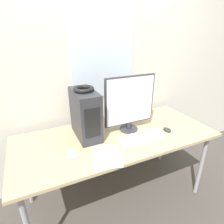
# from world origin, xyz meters

# --- Properties ---
(wall_back) EXTENTS (8.00, 0.07, 2.70)m
(wall_back) POSITION_xyz_m (0.00, 0.93, 1.35)
(wall_back) COLOR beige
(wall_back) RESTS_ON ground_plane
(desk) EXTENTS (1.85, 0.80, 0.78)m
(desk) POSITION_xyz_m (0.00, 0.40, 0.72)
(desk) COLOR tan
(desk) RESTS_ON ground_plane
(pc_tower) EXTENTS (0.19, 0.40, 0.43)m
(pc_tower) POSITION_xyz_m (-0.25, 0.53, 0.99)
(pc_tower) COLOR #2D2D33
(pc_tower) RESTS_ON desk
(headphones) EXTENTS (0.18, 0.18, 0.04)m
(headphones) POSITION_xyz_m (-0.25, 0.53, 1.23)
(headphones) COLOR black
(headphones) RESTS_ON pc_tower
(monitor_main) EXTENTS (0.50, 0.18, 0.54)m
(monitor_main) POSITION_xyz_m (0.16, 0.45, 1.06)
(monitor_main) COLOR #333338
(monitor_main) RESTS_ON desk
(keyboard) EXTENTS (0.44, 0.16, 0.02)m
(keyboard) POSITION_xyz_m (0.18, 0.26, 0.79)
(keyboard) COLOR silver
(keyboard) RESTS_ON desk
(mouse) EXTENTS (0.06, 0.09, 0.03)m
(mouse) POSITION_xyz_m (0.49, 0.27, 0.79)
(mouse) COLOR #2D2D2D
(mouse) RESTS_ON desk
(cell_phone) EXTENTS (0.07, 0.12, 0.01)m
(cell_phone) POSITION_xyz_m (-0.45, 0.28, 0.78)
(cell_phone) COLOR #99999E
(cell_phone) RESTS_ON desk
(paper_sheet_front) EXTENTS (0.28, 0.34, 0.00)m
(paper_sheet_front) POSITION_xyz_m (-0.22, 0.14, 0.78)
(paper_sheet_front) COLOR white
(paper_sheet_front) RESTS_ON desk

